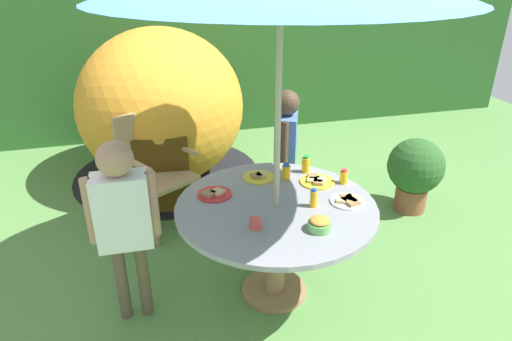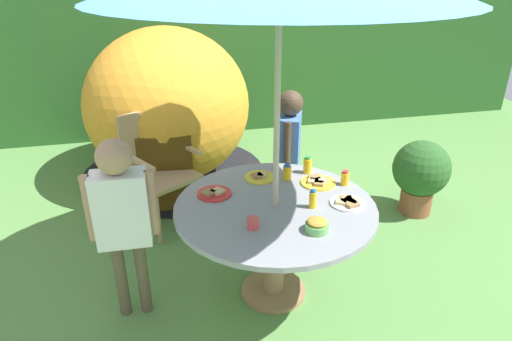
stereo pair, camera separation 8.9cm
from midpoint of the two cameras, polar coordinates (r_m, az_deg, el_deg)
ground_plane at (r=3.17m, az=3.08°, el=-15.55°), size 10.00×10.00×0.02m
hedge_backdrop at (r=6.01m, az=-6.26°, el=15.18°), size 9.00×0.70×2.03m
garden_table at (r=2.83m, az=3.35°, el=-6.75°), size 1.26×1.26×0.69m
wooden_chair at (r=3.77m, az=-12.08°, el=0.96°), size 0.66×0.65×0.98m
dome_tent at (r=4.59m, az=-10.76°, el=8.28°), size 2.11×2.11×1.52m
potted_plant at (r=4.14m, az=21.11°, el=-0.26°), size 0.49×0.49×0.68m
child_in_blue_shirt at (r=3.57m, az=5.02°, el=3.68°), size 0.27×0.38×1.18m
child_in_white_shirt at (r=2.67m, az=-16.07°, el=-4.82°), size 0.41×0.20×1.20m
snack_bowl at (r=2.52m, az=8.91°, el=-7.04°), size 0.13×0.13×0.08m
plate_mid_left at (r=2.83m, az=12.67°, el=-4.03°), size 0.21×0.21×0.03m
plate_near_left at (r=3.05m, az=8.82°, el=-1.47°), size 0.24×0.24×0.03m
plate_center_back at (r=2.88m, az=-4.58°, el=-2.94°), size 0.22×0.22×0.03m
plate_mid_right at (r=3.09m, az=1.33°, el=-0.83°), size 0.22×0.22×0.03m
juice_bottle_near_right at (r=3.06m, az=4.88°, el=-0.21°), size 0.06×0.06×0.11m
juice_bottle_far_left at (r=3.05m, az=12.25°, el=-0.99°), size 0.05×0.05×0.10m
juice_bottle_far_right at (r=3.17m, az=7.48°, el=0.67°), size 0.06×0.06×0.13m
juice_bottle_center_front at (r=2.73m, az=8.30°, el=-3.70°), size 0.05×0.05×0.12m
cup_near at (r=2.52m, az=0.62°, el=-6.81°), size 0.07×0.07×0.06m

